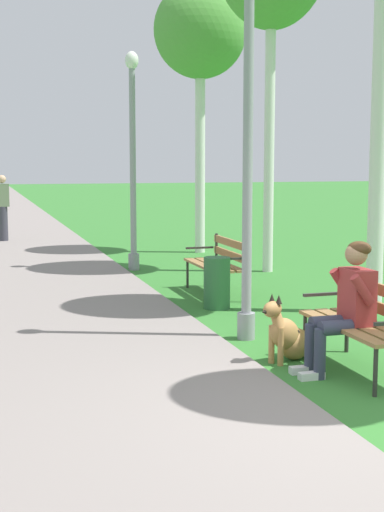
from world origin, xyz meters
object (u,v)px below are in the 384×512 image
at_px(litter_bin, 217,283).
at_px(pedestrian_distant, 3,208).
at_px(park_bench_mid, 220,261).
at_px(birch_tree_fourth, 200,33).
at_px(lamp_post_mid, 133,159).
at_px(dog_shepherd, 288,336).
at_px(person_seated_on_near_bench, 346,302).
at_px(park_bench_near, 366,319).
at_px(lamp_post_near, 248,132).

relative_size(litter_bin, pedestrian_distant, 0.42).
bearing_deg(pedestrian_distant, park_bench_mid, -71.00).
bearing_deg(birch_tree_fourth, lamp_post_mid, -132.04).
height_order(dog_shepherd, birch_tree_fourth, birch_tree_fourth).
bearing_deg(dog_shepherd, person_seated_on_near_bench, -57.14).
height_order(litter_bin, pedestrian_distant, pedestrian_distant).
distance_m(lamp_post_mid, birch_tree_fourth, 3.91).
bearing_deg(park_bench_near, litter_bin, 96.99).
height_order(person_seated_on_near_bench, birch_tree_fourth, birch_tree_fourth).
bearing_deg(person_seated_on_near_bench, park_bench_near, -2.40).
xyz_separation_m(park_bench_near, dog_shepherd, (-0.55, 0.54, -0.25)).
bearing_deg(park_bench_near, pedestrian_distant, 102.93).
height_order(lamp_post_mid, pedestrian_distant, lamp_post_mid).
xyz_separation_m(park_bench_near, litter_bin, (-0.40, 3.24, -0.16)).
xyz_separation_m(person_seated_on_near_bench, birch_tree_fourth, (1.40, 9.16, 3.98)).
bearing_deg(person_seated_on_near_bench, lamp_post_near, 105.47).
distance_m(dog_shepherd, pedestrian_distant, 12.13).
distance_m(park_bench_mid, person_seated_on_near_bench, 4.22).
relative_size(lamp_post_mid, pedestrian_distant, 2.38).
xyz_separation_m(litter_bin, pedestrian_distant, (-2.46, 9.20, 0.49)).
bearing_deg(litter_bin, lamp_post_mid, 95.18).
distance_m(lamp_post_mid, litter_bin, 4.15).
relative_size(lamp_post_mid, litter_bin, 5.60).
bearing_deg(dog_shepherd, birch_tree_fourth, 78.54).
xyz_separation_m(person_seated_on_near_bench, dog_shepherd, (-0.35, 0.53, -0.42)).
bearing_deg(lamp_post_near, lamp_post_mid, 91.19).
bearing_deg(lamp_post_near, person_seated_on_near_bench, -74.53).
relative_size(birch_tree_fourth, pedestrian_distant, 3.48).
bearing_deg(birch_tree_fourth, person_seated_on_near_bench, -98.71).
relative_size(park_bench_near, litter_bin, 2.14).
distance_m(birch_tree_fourth, litter_bin, 7.50).
height_order(birch_tree_fourth, litter_bin, birch_tree_fourth).
xyz_separation_m(park_bench_mid, litter_bin, (-0.37, -0.98, -0.16)).
distance_m(dog_shepherd, birch_tree_fourth, 9.84).
distance_m(lamp_post_near, pedestrian_distant, 11.24).
xyz_separation_m(lamp_post_near, pedestrian_distant, (-2.23, 10.92, -1.46)).
bearing_deg(birch_tree_fourth, lamp_post_near, -103.40).
relative_size(person_seated_on_near_bench, dog_shepherd, 1.60).
height_order(park_bench_mid, lamp_post_near, lamp_post_near).
bearing_deg(park_bench_near, dog_shepherd, 135.49).
relative_size(park_bench_near, dog_shepherd, 1.92).
xyz_separation_m(lamp_post_near, litter_bin, (0.23, 1.72, -1.95)).
xyz_separation_m(dog_shepherd, litter_bin, (0.15, 2.70, 0.09)).
bearing_deg(lamp_post_mid, litter_bin, -84.82).
xyz_separation_m(park_bench_mid, pedestrian_distant, (-2.83, 8.21, 0.33)).
height_order(park_bench_near, litter_bin, park_bench_near).
xyz_separation_m(birch_tree_fourth, pedestrian_distant, (-4.05, 3.27, -3.82)).
relative_size(dog_shepherd, lamp_post_near, 0.18).
bearing_deg(lamp_post_near, park_bench_mid, 77.50).
bearing_deg(lamp_post_mid, park_bench_mid, -75.70).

